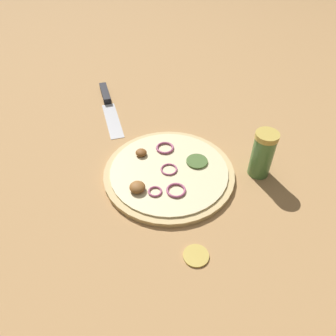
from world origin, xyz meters
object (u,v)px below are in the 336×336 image
object	(u,v)px
knife	(106,101)
loose_cap	(195,255)
pizza	(168,172)
spice_jar	(261,154)

from	to	relation	value
knife	loose_cap	bearing A→B (deg)	7.88
pizza	loose_cap	size ratio (longest dim) A/B	6.22
pizza	knife	xyz separation A→B (m)	(0.29, 0.18, -0.00)
spice_jar	loose_cap	bearing A→B (deg)	144.71
spice_jar	loose_cap	world-z (taller)	spice_jar
knife	loose_cap	size ratio (longest dim) A/B	5.54
pizza	spice_jar	xyz separation A→B (m)	(0.01, -0.20, 0.05)
pizza	spice_jar	world-z (taller)	spice_jar
spice_jar	loose_cap	xyz separation A→B (m)	(-0.21, 0.15, -0.05)
knife	spice_jar	distance (m)	0.47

